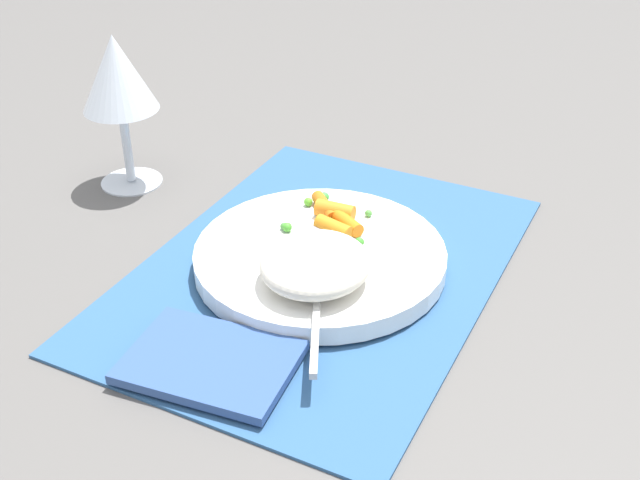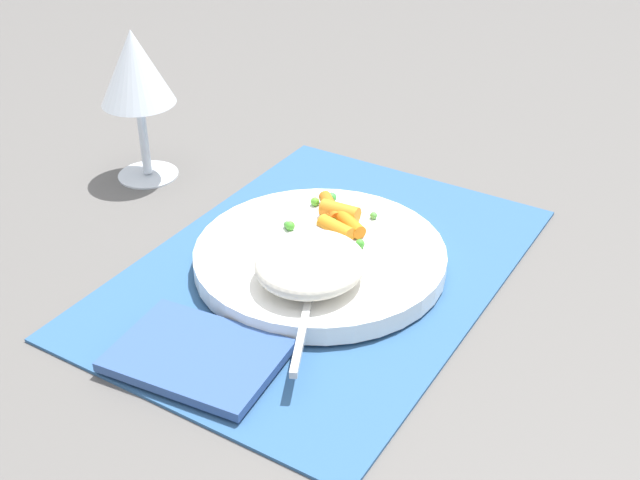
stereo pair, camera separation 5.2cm
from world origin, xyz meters
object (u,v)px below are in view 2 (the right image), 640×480
object	(u,v)px
rice_mound	(310,264)
wine_glass	(135,72)
plate	(320,257)
carrot_portion	(340,217)
fork	(314,276)
napkin	(197,355)

from	to	relation	value
rice_mound	wine_glass	distance (m)	0.31
plate	carrot_portion	size ratio (longest dim) A/B	3.18
wine_glass	carrot_portion	bearing A→B (deg)	-92.96
plate	wine_glass	distance (m)	0.29
plate	fork	world-z (taller)	fork
plate	napkin	world-z (taller)	plate
carrot_portion	fork	bearing A→B (deg)	-163.11
plate	napkin	bearing A→B (deg)	175.10
rice_mound	plate	bearing A→B (deg)	22.00
rice_mound	fork	distance (m)	0.01
rice_mound	carrot_portion	xyz separation A→B (m)	(0.10, 0.03, -0.01)
carrot_portion	napkin	distance (m)	0.21
napkin	carrot_portion	bearing A→B (deg)	-1.68
wine_glass	napkin	world-z (taller)	wine_glass
rice_mound	wine_glass	world-z (taller)	wine_glass
plate	wine_glass	bearing A→B (deg)	76.81
carrot_portion	rice_mound	bearing A→B (deg)	-164.44
plate	wine_glass	size ratio (longest dim) A/B	1.38
carrot_portion	wine_glass	distance (m)	0.27
plate	napkin	size ratio (longest dim) A/B	1.79
carrot_portion	wine_glass	bearing A→B (deg)	87.04
carrot_portion	fork	distance (m)	0.10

